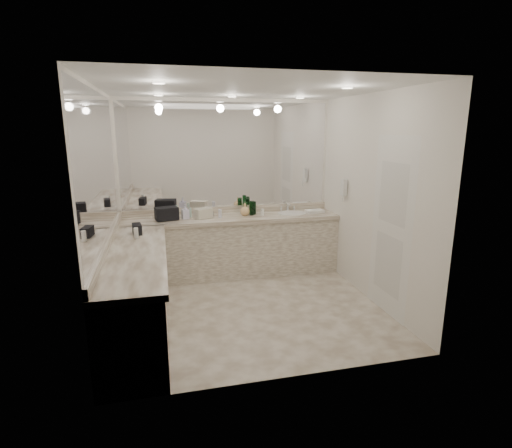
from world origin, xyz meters
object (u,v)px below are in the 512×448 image
object	(u,v)px
hand_towel	(315,211)
soap_bottle_a	(174,214)
sink	(292,214)
wall_phone	(344,188)
soap_bottle_b	(185,212)
cream_cosmetic_case	(203,214)
black_toiletry_bag	(167,214)
soap_bottle_c	(245,209)

from	to	relation	value
hand_towel	soap_bottle_a	bearing A→B (deg)	179.96
sink	wall_phone	xyz separation A→B (m)	(0.61, -0.50, 0.46)
sink	soap_bottle_b	xyz separation A→B (m)	(-1.61, -0.01, 0.11)
sink	soap_bottle_a	xyz separation A→B (m)	(-1.77, -0.02, 0.09)
cream_cosmetic_case	soap_bottle_a	world-z (taller)	soap_bottle_a
black_toiletry_bag	hand_towel	world-z (taller)	black_toiletry_bag
soap_bottle_b	hand_towel	bearing A→B (deg)	-0.39
hand_towel	soap_bottle_c	size ratio (longest dim) A/B	1.42
sink	soap_bottle_a	distance (m)	1.77
wall_phone	soap_bottle_c	size ratio (longest dim) A/B	1.29
sink	wall_phone	distance (m)	0.91
wall_phone	black_toiletry_bag	size ratio (longest dim) A/B	0.78
soap_bottle_a	soap_bottle_c	distance (m)	1.04
wall_phone	hand_towel	world-z (taller)	wall_phone
sink	hand_towel	size ratio (longest dim) A/B	1.67
sink	wall_phone	size ratio (longest dim) A/B	1.83
hand_towel	soap_bottle_a	distance (m)	2.14
sink	cream_cosmetic_case	bearing A→B (deg)	-178.71
wall_phone	black_toiletry_bag	distance (m)	2.55
soap_bottle_c	cream_cosmetic_case	bearing A→B (deg)	-175.24
soap_bottle_b	black_toiletry_bag	bearing A→B (deg)	-173.83
soap_bottle_a	soap_bottle_b	size ratio (longest dim) A/B	0.85
soap_bottle_a	soap_bottle_b	world-z (taller)	soap_bottle_b
hand_towel	soap_bottle_c	bearing A→B (deg)	177.58
sink	soap_bottle_b	distance (m)	1.62
wall_phone	black_toiletry_bag	xyz separation A→B (m)	(-2.48, 0.46, -0.36)
hand_towel	soap_bottle_b	world-z (taller)	soap_bottle_b
cream_cosmetic_case	soap_bottle_a	size ratio (longest dim) A/B	1.35
sink	soap_bottle_c	world-z (taller)	soap_bottle_c
wall_phone	hand_towel	bearing A→B (deg)	116.48
black_toiletry_bag	sink	bearing A→B (deg)	1.21
sink	hand_towel	bearing A→B (deg)	-3.83
wall_phone	cream_cosmetic_case	world-z (taller)	wall_phone
soap_bottle_c	hand_towel	bearing A→B (deg)	-2.42
black_toiletry_bag	soap_bottle_b	distance (m)	0.26
wall_phone	soap_bottle_a	distance (m)	2.45
black_toiletry_bag	soap_bottle_c	bearing A→B (deg)	3.06
sink	black_toiletry_bag	distance (m)	1.88
cream_cosmetic_case	hand_towel	xyz separation A→B (m)	(1.73, 0.01, -0.05)
black_toiletry_bag	soap_bottle_c	world-z (taller)	soap_bottle_c
sink	hand_towel	distance (m)	0.37
hand_towel	black_toiletry_bag	bearing A→B (deg)	-179.62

